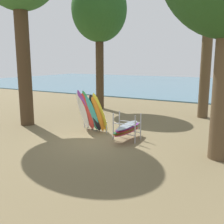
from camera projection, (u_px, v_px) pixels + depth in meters
name	position (u px, v px, depth m)	size (l,w,h in m)	color
ground_plane	(96.00, 140.00, 12.02)	(80.00, 80.00, 0.00)	brown
lake_water	(212.00, 85.00, 38.53)	(80.00, 36.00, 0.10)	#477084
tree_far_left_back	(99.00, 11.00, 18.81)	(3.97, 3.97, 9.47)	#42301E
leaning_board_pile	(91.00, 112.00, 13.38)	(1.84, 1.13, 2.16)	white
board_storage_rack	(127.00, 128.00, 12.01)	(1.15, 2.13, 1.25)	#9EA0A5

